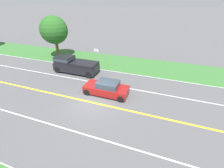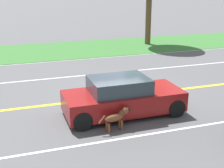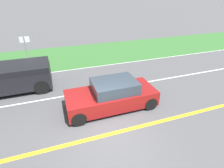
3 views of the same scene
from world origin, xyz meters
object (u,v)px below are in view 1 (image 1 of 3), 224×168
(ego_car, at_px, (107,88))
(dog, at_px, (116,85))
(pickup_truck, at_px, (74,65))
(street_sign, at_px, (96,55))
(roadside_tree_right_near, at_px, (54,30))

(ego_car, height_order, dog, ego_car)
(ego_car, relative_size, dog, 3.55)
(pickup_truck, xyz_separation_m, street_sign, (3.09, -1.61, 0.50))
(ego_car, height_order, street_sign, street_sign)
(ego_car, xyz_separation_m, street_sign, (6.48, 4.06, 0.84))
(dog, distance_m, roadside_tree_right_near, 13.83)
(ego_car, relative_size, street_sign, 1.80)
(roadside_tree_right_near, bearing_deg, dog, -118.03)
(pickup_truck, relative_size, street_sign, 2.34)
(ego_car, xyz_separation_m, roadside_tree_right_near, (7.39, 11.17, 3.49))
(ego_car, bearing_deg, pickup_truck, 59.12)
(dog, height_order, street_sign, street_sign)
(pickup_truck, height_order, roadside_tree_right_near, roadside_tree_right_near)
(dog, relative_size, pickup_truck, 0.22)
(street_sign, bearing_deg, dog, -138.96)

